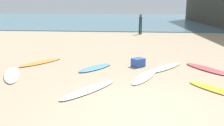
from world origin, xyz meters
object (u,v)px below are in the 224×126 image
at_px(surfboard_3, 41,62).
at_px(surfboard_5, 207,69).
at_px(beachgoer_near, 140,23).
at_px(surfboard_1, 89,89).
at_px(surfboard_6, 165,68).
at_px(beach_cooler, 138,62).
at_px(surfboard_4, 95,68).
at_px(surfboard_7, 217,90).
at_px(surfboard_0, 144,76).
at_px(surfboard_2, 12,75).

bearing_deg(surfboard_3, surfboard_5, 30.41).
bearing_deg(surfboard_5, beachgoer_near, 69.52).
bearing_deg(surfboard_1, surfboard_6, -99.28).
distance_m(surfboard_1, surfboard_3, 4.65).
relative_size(surfboard_1, beach_cooler, 4.70).
distance_m(surfboard_4, surfboard_7, 5.09).
bearing_deg(surfboard_1, surfboard_4, -51.65).
bearing_deg(surfboard_3, surfboard_1, -14.89).
distance_m(surfboard_3, beach_cooler, 4.70).
bearing_deg(surfboard_0, surfboard_1, 63.06).
distance_m(beachgoer_near, beach_cooler, 12.04).
relative_size(surfboard_1, surfboard_7, 1.16).
bearing_deg(beachgoer_near, surfboard_3, 106.07).
height_order(surfboard_1, surfboard_6, surfboard_6).
relative_size(surfboard_0, surfboard_5, 0.96).
distance_m(surfboard_5, surfboard_6, 1.81).
height_order(surfboard_3, surfboard_7, surfboard_3).
relative_size(surfboard_0, beach_cooler, 4.28).
xyz_separation_m(surfboard_1, surfboard_2, (-3.43, 1.40, 0.00)).
xyz_separation_m(surfboard_6, beach_cooler, (-1.18, 0.23, 0.15)).
bearing_deg(surfboard_4, surfboard_5, 37.53).
relative_size(surfboard_1, surfboard_2, 1.04).
distance_m(surfboard_3, surfboard_4, 2.90).
bearing_deg(beachgoer_near, beach_cooler, 127.58).
relative_size(surfboard_4, surfboard_5, 0.82).
height_order(surfboard_1, surfboard_2, surfboard_2).
height_order(surfboard_7, beachgoer_near, beachgoer_near).
xyz_separation_m(surfboard_5, surfboard_6, (-1.81, 0.09, -0.00)).
distance_m(surfboard_5, beach_cooler, 3.01).
relative_size(surfboard_2, surfboard_5, 1.02).
height_order(surfboard_1, beach_cooler, beach_cooler).
xyz_separation_m(beachgoer_near, beach_cooler, (-0.32, -12.00, -0.86)).
xyz_separation_m(surfboard_7, beach_cooler, (-2.58, 2.96, 0.16)).
bearing_deg(surfboard_1, beachgoer_near, -64.00).
bearing_deg(surfboard_3, beach_cooler, 31.77).
xyz_separation_m(surfboard_0, beachgoer_near, (0.09, 13.66, 1.02)).
relative_size(surfboard_2, beach_cooler, 4.53).
bearing_deg(beachgoer_near, surfboard_5, 141.36).
relative_size(surfboard_1, surfboard_5, 1.06).
relative_size(surfboard_0, surfboard_3, 0.99).
xyz_separation_m(surfboard_4, surfboard_6, (3.08, 0.32, -0.00)).
xyz_separation_m(surfboard_2, beachgoer_near, (5.41, 13.92, 1.02)).
bearing_deg(surfboard_2, surfboard_0, -23.56).
relative_size(surfboard_3, beachgoer_near, 1.24).
relative_size(surfboard_6, beachgoer_near, 1.36).
height_order(surfboard_0, surfboard_1, surfboard_1).
bearing_deg(beach_cooler, beachgoer_near, 88.47).
bearing_deg(surfboard_5, surfboard_6, 144.57).
bearing_deg(surfboard_7, surfboard_2, 131.66).
bearing_deg(surfboard_7, surfboard_6, 76.57).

